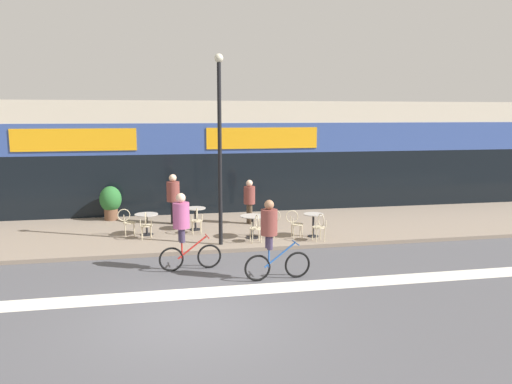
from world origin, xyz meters
TOP-DOWN VIEW (x-y plane):
  - ground_plane at (0.00, 0.00)m, footprint 120.00×120.00m
  - sidewalk_slab at (0.00, 7.25)m, footprint 40.00×5.50m
  - storefront_facade at (0.00, 11.96)m, footprint 40.00×4.06m
  - bike_lane_stripe at (0.00, 1.31)m, footprint 36.00×0.70m
  - bistro_table_0 at (-0.98, 6.77)m, footprint 0.77×0.77m
  - bistro_table_1 at (0.65, 7.19)m, footprint 0.72×0.72m
  - bistro_table_2 at (2.37, 5.71)m, footprint 0.79×0.79m
  - bistro_table_3 at (4.34, 5.48)m, footprint 0.65×0.65m
  - cafe_chair_0_near at (-0.99, 6.15)m, footprint 0.42×0.58m
  - cafe_chair_0_side at (-1.61, 6.77)m, footprint 0.59×0.43m
  - cafe_chair_1_near at (0.65, 6.56)m, footprint 0.41×0.58m
  - cafe_chair_2_near at (2.37, 5.08)m, footprint 0.42×0.59m
  - cafe_chair_2_side at (3.00, 5.71)m, footprint 0.58×0.41m
  - cafe_chair_3_near at (4.35, 4.86)m, footprint 0.45×0.60m
  - cafe_chair_3_side at (3.72, 5.49)m, footprint 0.58×0.42m
  - planter_pot at (-2.35, 9.47)m, footprint 0.81×0.81m
  - lamp_post at (1.26, 5.08)m, footprint 0.26×0.26m
  - cyclist_0 at (0.04, 3.09)m, footprint 1.66×0.54m
  - cyclist_1 at (2.12, 1.89)m, footprint 1.71×0.51m
  - pedestrian_near_end at (-0.05, 8.31)m, footprint 0.56×0.56m
  - pedestrian_far_end at (2.66, 7.80)m, footprint 0.51×0.51m

SIDE VIEW (x-z plane):
  - ground_plane at x=0.00m, z-range 0.00..0.00m
  - bike_lane_stripe at x=0.00m, z-range 0.00..0.01m
  - sidewalk_slab at x=0.00m, z-range 0.00..0.12m
  - bistro_table_0 at x=-0.98m, z-range 0.28..0.98m
  - cafe_chair_0_near at x=-0.99m, z-range 0.19..1.09m
  - cafe_chair_0_side at x=-1.61m, z-range 0.19..1.09m
  - cafe_chair_1_near at x=0.65m, z-range 0.19..1.09m
  - cafe_chair_2_near at x=2.37m, z-range 0.19..1.09m
  - cafe_chair_2_side at x=3.00m, z-range 0.19..1.09m
  - cafe_chair_3_near at x=4.35m, z-range 0.19..1.09m
  - cafe_chair_3_side at x=3.72m, z-range 0.19..1.09m
  - bistro_table_2 at x=2.37m, z-range 0.28..1.01m
  - bistro_table_3 at x=4.34m, z-range 0.28..1.03m
  - bistro_table_1 at x=0.65m, z-range 0.29..1.06m
  - planter_pot at x=-2.35m, z-range 0.19..1.47m
  - pedestrian_far_end at x=2.66m, z-range 0.27..1.88m
  - cyclist_1 at x=2.12m, z-range 0.14..2.17m
  - pedestrian_near_end at x=-0.05m, z-range 0.29..2.11m
  - cyclist_0 at x=0.04m, z-range 0.18..2.25m
  - storefront_facade at x=0.00m, z-range 0.00..4.59m
  - lamp_post at x=1.26m, z-range 0.53..6.22m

